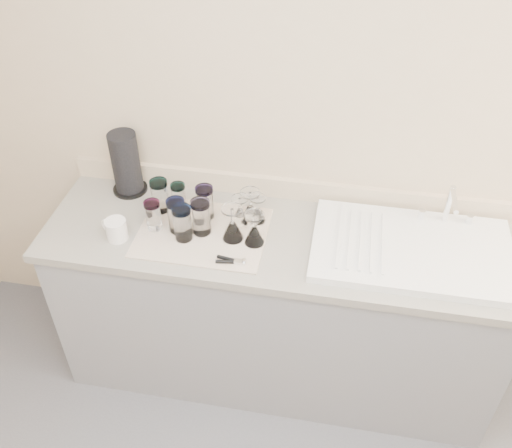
% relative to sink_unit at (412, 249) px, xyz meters
% --- Properties ---
extents(room_envelope, '(3.54, 3.50, 2.52)m').
position_rel_sink_unit_xyz_m(room_envelope, '(-0.55, -1.20, 0.64)').
color(room_envelope, '#525257').
rests_on(room_envelope, ground).
extents(counter_unit, '(2.06, 0.62, 0.90)m').
position_rel_sink_unit_xyz_m(counter_unit, '(-0.55, -0.00, -0.47)').
color(counter_unit, slate).
rests_on(counter_unit, ground).
extents(sink_unit, '(0.82, 0.50, 0.22)m').
position_rel_sink_unit_xyz_m(sink_unit, '(0.00, 0.00, 0.00)').
color(sink_unit, white).
rests_on(sink_unit, counter_unit).
extents(dish_towel, '(0.55, 0.42, 0.01)m').
position_rel_sink_unit_xyz_m(dish_towel, '(-0.89, -0.04, -0.02)').
color(dish_towel, silver).
rests_on(dish_towel, counter_unit).
extents(tumbler_teal, '(0.08, 0.08, 0.16)m').
position_rel_sink_unit_xyz_m(tumbler_teal, '(-1.11, 0.08, 0.07)').
color(tumbler_teal, white).
rests_on(tumbler_teal, dish_towel).
extents(tumbler_cyan, '(0.07, 0.07, 0.13)m').
position_rel_sink_unit_xyz_m(tumbler_cyan, '(-1.03, 0.10, 0.05)').
color(tumbler_cyan, white).
rests_on(tumbler_cyan, dish_towel).
extents(tumbler_purple, '(0.08, 0.08, 0.16)m').
position_rel_sink_unit_xyz_m(tumbler_purple, '(-0.90, 0.07, 0.07)').
color(tumbler_purple, white).
rests_on(tumbler_purple, dish_towel).
extents(tumbler_magenta, '(0.07, 0.07, 0.14)m').
position_rel_sink_unit_xyz_m(tumbler_magenta, '(-1.10, -0.05, 0.06)').
color(tumbler_magenta, white).
rests_on(tumbler_magenta, dish_towel).
extents(tumbler_blue, '(0.08, 0.08, 0.16)m').
position_rel_sink_unit_xyz_m(tumbler_blue, '(-0.99, -0.04, 0.07)').
color(tumbler_blue, white).
rests_on(tumbler_blue, dish_towel).
extents(tumbler_lavender, '(0.08, 0.08, 0.16)m').
position_rel_sink_unit_xyz_m(tumbler_lavender, '(-0.89, -0.04, 0.07)').
color(tumbler_lavender, white).
rests_on(tumbler_lavender, dish_towel).
extents(tumbler_extra, '(0.08, 0.08, 0.16)m').
position_rel_sink_unit_xyz_m(tumbler_extra, '(-0.95, -0.09, 0.07)').
color(tumbler_extra, white).
rests_on(tumbler_extra, dish_towel).
extents(goblet_back_left, '(0.07, 0.07, 0.13)m').
position_rel_sink_unit_xyz_m(goblet_back_left, '(-0.74, 0.06, 0.03)').
color(goblet_back_left, white).
rests_on(goblet_back_left, dish_towel).
extents(goblet_back_right, '(0.07, 0.07, 0.13)m').
position_rel_sink_unit_xyz_m(goblet_back_right, '(-0.67, 0.08, 0.03)').
color(goblet_back_right, white).
rests_on(goblet_back_right, dish_towel).
extents(goblet_front_left, '(0.09, 0.09, 0.16)m').
position_rel_sink_unit_xyz_m(goblet_front_left, '(-0.75, -0.05, 0.04)').
color(goblet_front_left, white).
rests_on(goblet_front_left, dish_towel).
extents(goblet_front_right, '(0.08, 0.08, 0.15)m').
position_rel_sink_unit_xyz_m(goblet_front_right, '(-0.65, -0.06, 0.04)').
color(goblet_front_right, white).
rests_on(goblet_front_right, dish_towel).
extents(goblet_extra, '(0.09, 0.09, 0.15)m').
position_rel_sink_unit_xyz_m(goblet_extra, '(-0.70, 0.08, 0.04)').
color(goblet_extra, white).
rests_on(goblet_extra, dish_towel).
extents(can_opener, '(0.12, 0.05, 0.02)m').
position_rel_sink_unit_xyz_m(can_opener, '(-0.72, -0.20, -0.00)').
color(can_opener, silver).
rests_on(can_opener, dish_towel).
extents(white_mug, '(0.14, 0.12, 0.09)m').
position_rel_sink_unit_xyz_m(white_mug, '(-1.24, -0.13, 0.03)').
color(white_mug, white).
rests_on(white_mug, counter_unit).
extents(paper_towel_roll, '(0.16, 0.16, 0.30)m').
position_rel_sink_unit_xyz_m(paper_towel_roll, '(-1.30, 0.20, 0.13)').
color(paper_towel_roll, black).
rests_on(paper_towel_roll, counter_unit).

